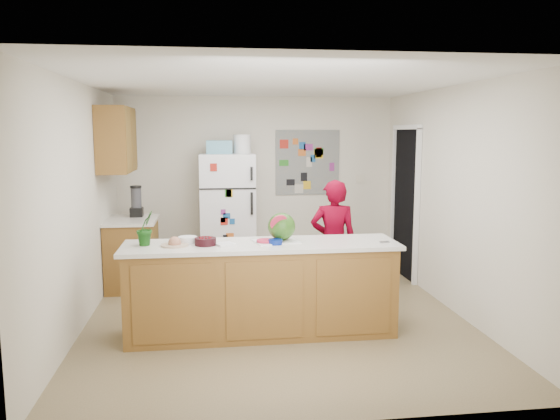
{
  "coord_description": "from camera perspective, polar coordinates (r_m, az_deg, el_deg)",
  "views": [
    {
      "loc": [
        -0.69,
        -5.69,
        1.99
      ],
      "look_at": [
        0.07,
        0.2,
        1.14
      ],
      "focal_mm": 35.0,
      "sensor_mm": 36.0,
      "label": 1
    }
  ],
  "objects": [
    {
      "name": "photo_collage",
      "position": [
        8.07,
        2.9,
        4.98
      ],
      "size": [
        0.95,
        0.01,
        0.95
      ],
      "primitive_type": "cube",
      "color": "slate",
      "rests_on": "wall_back"
    },
    {
      "name": "doorway",
      "position": [
        7.69,
        13.03,
        0.66
      ],
      "size": [
        0.03,
        0.85,
        2.04
      ],
      "primitive_type": "cube",
      "color": "black",
      "rests_on": "ground"
    },
    {
      "name": "upper_cabinets",
      "position": [
        7.08,
        -16.71,
        7.05
      ],
      "size": [
        0.35,
        1.0,
        0.8
      ],
      "primitive_type": "cube",
      "color": "brown",
      "rests_on": "wall_left"
    },
    {
      "name": "wall_right",
      "position": [
        6.34,
        17.85,
        1.03
      ],
      "size": [
        0.02,
        4.5,
        2.5
      ],
      "primitive_type": "cube",
      "color": "beige",
      "rests_on": "ground"
    },
    {
      "name": "potted_plant",
      "position": [
        5.35,
        -13.89,
        -1.84
      ],
      "size": [
        0.22,
        0.23,
        0.33
      ],
      "primitive_type": "imported",
      "rotation": [
        0.0,
        0.0,
        1.03
      ],
      "color": "#0C3D0A",
      "rests_on": "peninsula_top"
    },
    {
      "name": "watermelon",
      "position": [
        5.38,
        0.17,
        -1.73
      ],
      "size": [
        0.27,
        0.27,
        0.27
      ],
      "primitive_type": "sphere",
      "color": "#215B12",
      "rests_on": "cutting_board"
    },
    {
      "name": "side_counter_top",
      "position": [
        7.2,
        -15.29,
        -1.04
      ],
      "size": [
        0.64,
        0.84,
        0.04
      ],
      "primitive_type": "cube",
      "color": "silver",
      "rests_on": "side_counter_base"
    },
    {
      "name": "side_counter_base",
      "position": [
        7.28,
        -15.16,
        -4.54
      ],
      "size": [
        0.6,
        0.8,
        0.86
      ],
      "primitive_type": "cube",
      "color": "brown",
      "rests_on": "floor"
    },
    {
      "name": "plate",
      "position": [
        5.29,
        -10.95,
        -3.61
      ],
      "size": [
        0.28,
        0.28,
        0.02
      ],
      "primitive_type": "cylinder",
      "rotation": [
        0.0,
        0.0,
        -0.08
      ],
      "color": "beige",
      "rests_on": "peninsula_top"
    },
    {
      "name": "paper_towel",
      "position": [
        5.25,
        -5.77,
        -3.57
      ],
      "size": [
        0.21,
        0.2,
        0.02
      ],
      "primitive_type": "cube",
      "rotation": [
        0.0,
        0.0,
        0.42
      ],
      "color": "white",
      "rests_on": "peninsula_top"
    },
    {
      "name": "blender_appliance",
      "position": [
        7.33,
        -14.79,
        0.79
      ],
      "size": [
        0.13,
        0.13,
        0.38
      ],
      "primitive_type": "cylinder",
      "color": "black",
      "rests_on": "side_counter_top"
    },
    {
      "name": "peninsula_top",
      "position": [
        5.33,
        -1.96,
        -3.69
      ],
      "size": [
        2.68,
        0.7,
        0.04
      ],
      "primitive_type": "cube",
      "color": "silver",
      "rests_on": "peninsula_base"
    },
    {
      "name": "white_bowl",
      "position": [
        5.41,
        -9.62,
        -3.08
      ],
      "size": [
        0.22,
        0.22,
        0.06
      ],
      "primitive_type": "cylinder",
      "rotation": [
        0.0,
        0.0,
        -0.22
      ],
      "color": "silver",
      "rests_on": "peninsula_top"
    },
    {
      "name": "watermelon_slice",
      "position": [
        5.32,
        -1.5,
        -3.24
      ],
      "size": [
        0.18,
        0.18,
        0.02
      ],
      "primitive_type": "cylinder",
      "color": "red",
      "rests_on": "cutting_board"
    },
    {
      "name": "keys",
      "position": [
        5.44,
        10.87,
        -3.3
      ],
      "size": [
        0.1,
        0.06,
        0.01
      ],
      "primitive_type": "cube",
      "rotation": [
        0.0,
        0.0,
        0.15
      ],
      "color": "slate",
      "rests_on": "peninsula_top"
    },
    {
      "name": "cobalt_bowl",
      "position": [
        5.26,
        -0.48,
        -3.34
      ],
      "size": [
        0.16,
        0.16,
        0.05
      ],
      "primitive_type": "cylinder",
      "rotation": [
        0.0,
        0.0,
        0.17
      ],
      "color": "navy",
      "rests_on": "peninsula_top"
    },
    {
      "name": "ceiling",
      "position": [
        5.76,
        -0.5,
        13.3
      ],
      "size": [
        4.0,
        4.5,
        0.02
      ],
      "primitive_type": "cube",
      "color": "white",
      "rests_on": "wall_back"
    },
    {
      "name": "cherry_bowl",
      "position": [
        5.27,
        -7.8,
        -3.28
      ],
      "size": [
        0.26,
        0.26,
        0.07
      ],
      "primitive_type": "cylinder",
      "rotation": [
        0.0,
        0.0,
        0.35
      ],
      "color": "black",
      "rests_on": "peninsula_top"
    },
    {
      "name": "wall_left",
      "position": [
        5.89,
        -20.28,
        0.39
      ],
      "size": [
        0.02,
        4.5,
        2.5
      ],
      "primitive_type": "cube",
      "color": "beige",
      "rests_on": "ground"
    },
    {
      "name": "wall_back",
      "position": [
        8.02,
        -2.43,
        2.81
      ],
      "size": [
        4.0,
        0.02,
        2.5
      ],
      "primitive_type": "cube",
      "color": "beige",
      "rests_on": "ground"
    },
    {
      "name": "refrigerator",
      "position": [
        7.66,
        -5.52,
        -0.48
      ],
      "size": [
        0.75,
        0.7,
        1.7
      ],
      "primitive_type": "cube",
      "color": "silver",
      "rests_on": "floor"
    },
    {
      "name": "fridge_top_bin",
      "position": [
        7.58,
        -6.38,
        6.55
      ],
      "size": [
        0.35,
        0.28,
        0.18
      ],
      "primitive_type": "cube",
      "color": "#5999B2",
      "rests_on": "refrigerator"
    },
    {
      "name": "peninsula_base",
      "position": [
        5.44,
        -1.94,
        -8.44
      ],
      "size": [
        2.6,
        0.62,
        0.88
      ],
      "primitive_type": "cube",
      "color": "brown",
      "rests_on": "floor"
    },
    {
      "name": "floor",
      "position": [
        6.07,
        -0.47,
        -11.11
      ],
      "size": [
        4.0,
        4.5,
        0.02
      ],
      "primitive_type": "cube",
      "color": "brown",
      "rests_on": "ground"
    },
    {
      "name": "cutting_board",
      "position": [
        5.38,
        -0.44,
        -3.28
      ],
      "size": [
        0.48,
        0.4,
        0.01
      ],
      "primitive_type": "cube",
      "rotation": [
        0.0,
        0.0,
        0.23
      ],
      "color": "white",
      "rests_on": "peninsula_top"
    },
    {
      "name": "person",
      "position": [
        6.32,
        5.61,
        -3.42
      ],
      "size": [
        0.58,
        0.43,
        1.46
      ],
      "primitive_type": "imported",
      "rotation": [
        0.0,
        0.0,
        2.98
      ],
      "color": "#620013",
      "rests_on": "floor"
    }
  ]
}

